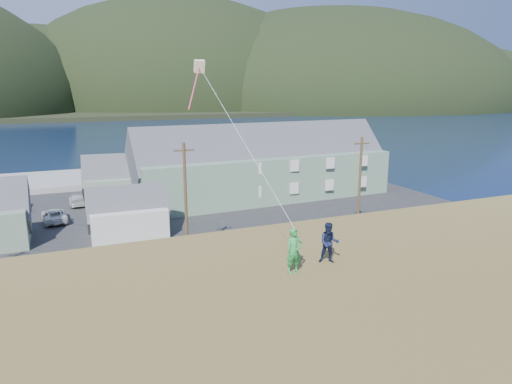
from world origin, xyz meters
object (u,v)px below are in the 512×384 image
lodge (264,164)px  kite_flyer_green (294,251)px  shed_white (128,214)px  wharf (85,179)px  shed_palegreen_far (130,180)px  kite_flyer_navy (329,243)px

lodge → kite_flyer_green: bearing=-114.5°
lodge → shed_white: lodge is taller
shed_white → kite_flyer_green: bearing=-83.1°
lodge → kite_flyer_green: lodge is taller
wharf → kite_flyer_green: size_ratio=14.59×
lodge → shed_white: size_ratio=4.42×
shed_palegreen_far → shed_white: bearing=-93.7°
wharf → lodge: (20.99, -20.09, 4.06)m
kite_flyer_green → lodge: bearing=64.5°
wharf → shed_palegreen_far: bearing=-73.4°
shed_white → kite_flyer_navy: kite_flyer_navy is taller
shed_palegreen_far → kite_flyer_green: bearing=-84.4°
kite_flyer_green → shed_palegreen_far: bearing=87.6°
lodge → shed_palegreen_far: bearing=162.6°
wharf → shed_palegreen_far: 16.56m
kite_flyer_navy → lodge: bearing=96.4°
shed_palegreen_far → kite_flyer_navy: size_ratio=6.87×
wharf → shed_palegreen_far: shed_palegreen_far is taller
lodge → shed_white: 20.67m
shed_white → kite_flyer_navy: bearing=-79.5°
wharf → shed_white: 29.59m
lodge → shed_palegreen_far: size_ratio=2.93×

